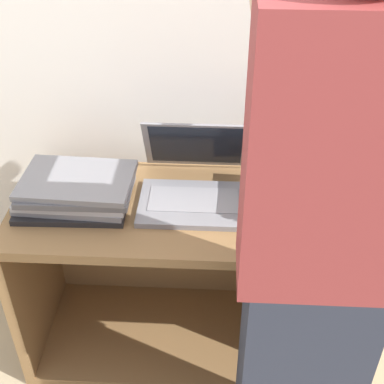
# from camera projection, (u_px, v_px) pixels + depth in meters

# --- Properties ---
(wall_back) EXTENTS (8.00, 0.05, 2.40)m
(wall_back) POSITION_uv_depth(u_px,v_px,m) (199.00, 20.00, 1.81)
(wall_back) COLOR silver
(wall_back) RESTS_ON ground_plane
(cart) EXTENTS (1.25, 0.53, 0.69)m
(cart) POSITION_uv_depth(u_px,v_px,m) (194.00, 265.00, 2.08)
(cart) COLOR olive
(cart) RESTS_ON ground_plane
(laptop_open) EXTENTS (0.37, 0.37, 0.25)m
(laptop_open) POSITION_uv_depth(u_px,v_px,m) (194.00, 184.00, 1.84)
(laptop_open) COLOR gray
(laptop_open) RESTS_ON cart
(laptop_stack_left) EXTENTS (0.40, 0.28, 0.10)m
(laptop_stack_left) POSITION_uv_depth(u_px,v_px,m) (76.00, 190.00, 1.81)
(laptop_stack_left) COLOR #232326
(laptop_stack_left) RESTS_ON cart
(laptop_stack_right) EXTENTS (0.39, 0.27, 0.15)m
(laptop_stack_right) POSITION_uv_depth(u_px,v_px,m) (315.00, 193.00, 1.76)
(laptop_stack_right) COLOR #232326
(laptop_stack_right) RESTS_ON cart
(person) EXTENTS (0.40, 0.54, 1.78)m
(person) POSITION_uv_depth(u_px,v_px,m) (319.00, 261.00, 1.30)
(person) COLOR #2D3342
(person) RESTS_ON ground_plane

